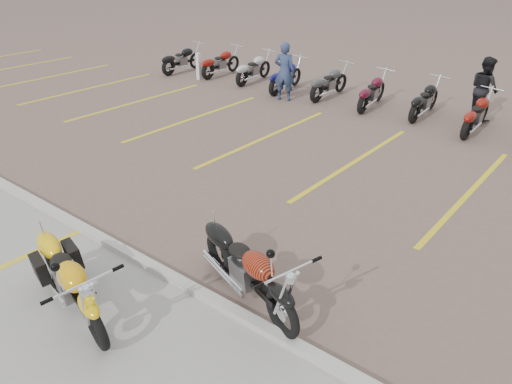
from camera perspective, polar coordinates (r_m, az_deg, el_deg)
ground at (r=9.25m, az=-0.78°, el=-4.11°), size 100.00×100.00×0.00m
concrete_apron at (r=7.12m, az=-25.87°, el=-18.21°), size 60.00×5.00×0.01m
curb at (r=8.03m, az=-10.04°, el=-9.35°), size 60.00×0.18×0.12m
parking_stripes at (r=12.26m, az=11.24°, el=3.43°), size 38.00×5.50×0.01m
yellow_cruiser at (r=7.51m, az=-20.12°, el=-9.51°), size 2.39×0.78×1.00m
flame_cruiser at (r=7.26m, az=-0.89°, el=-8.97°), size 2.33×0.95×1.00m
person_a at (r=16.80m, az=3.27°, el=13.58°), size 0.81×0.67×1.90m
person_b at (r=16.26m, az=24.62°, el=10.70°), size 1.13×1.11×1.84m
bollard at (r=19.74m, az=-6.56°, el=14.08°), size 0.15×0.15×1.00m
bg_bike_row at (r=16.72m, az=10.32°, el=11.73°), size 15.64×2.04×1.10m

